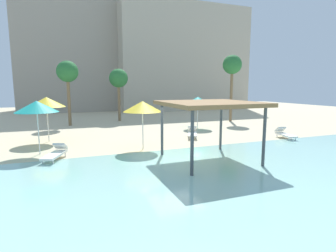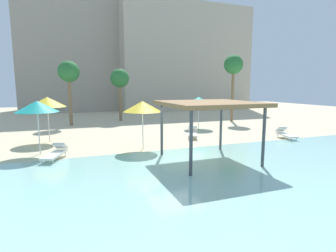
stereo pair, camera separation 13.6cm
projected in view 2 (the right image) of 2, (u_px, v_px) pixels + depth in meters
The scene contains 15 objects.
ground_plane at pixel (175, 157), 13.46m from camera, with size 80.00×80.00×0.00m, color beige.
lagoon_water at pixel (235, 197), 8.59m from camera, with size 44.00×13.50×0.04m, color #99D1C6.
shade_pavilion at pixel (209, 106), 12.41m from camera, with size 4.20×4.20×2.84m.
beach_umbrella_teal_0 at pixel (37, 107), 13.76m from camera, with size 2.14×2.14×2.82m.
beach_umbrella_yellow_1 at pixel (47, 102), 16.96m from camera, with size 2.30×2.30×2.89m.
beach_umbrella_teal_2 at pixel (199, 101), 22.64m from camera, with size 2.33×2.33×2.69m.
beach_umbrella_yellow_3 at pixel (142, 106), 14.91m from camera, with size 2.18×2.18×2.74m.
lounge_chair_0 at pixel (56, 153), 13.03m from camera, with size 1.25×1.98×0.74m.
lounge_chair_1 at pixel (286, 134), 18.23m from camera, with size 1.01×1.98×0.74m.
lounge_chair_3 at pixel (193, 133), 18.65m from camera, with size 1.33×1.97×0.74m.
palm_tree_0 at pixel (69, 73), 23.82m from camera, with size 1.90×1.90×5.83m.
palm_tree_1 at pixel (120, 79), 27.07m from camera, with size 1.90×1.90×5.34m.
palm_tree_2 at pixel (233, 66), 26.56m from camera, with size 1.90×1.90×6.68m.
hotel_block_0 at pixel (85, 43), 40.13m from camera, with size 18.01×9.07×20.26m, color #9E9384.
hotel_block_1 at pixel (180, 60), 42.57m from camera, with size 19.92×9.95×15.51m, color #B2A893.
Camera 2 is at (-4.89, -12.13, 3.54)m, focal length 28.42 mm.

